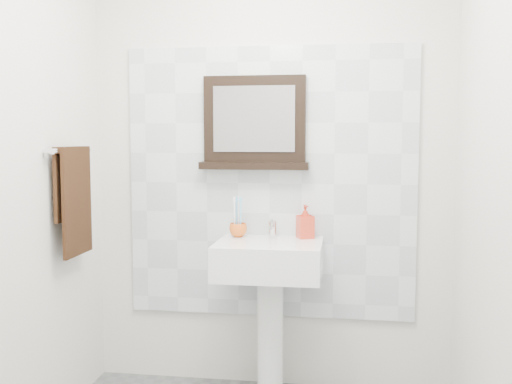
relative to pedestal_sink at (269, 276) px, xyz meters
The scene contains 10 objects.
back_wall 0.62m from the pedestal_sink, 96.34° to the left, with size 2.00×0.01×2.50m, color silver.
front_wall 2.06m from the pedestal_sink, 90.73° to the right, with size 2.00×0.01×2.50m, color silver.
splashback 0.52m from the pedestal_sink, 96.70° to the left, with size 1.60×0.02×1.50m, color silver.
pedestal_sink is the anchor object (origin of this frame).
toothbrush_cup 0.31m from the pedestal_sink, 147.59° to the left, with size 0.10×0.10×0.08m, color orange.
toothbrushes 0.38m from the pedestal_sink, 147.36° to the left, with size 0.05×0.04×0.21m.
soap_dispenser 0.35m from the pedestal_sink, 36.88° to the left, with size 0.08×0.08×0.18m, color red.
framed_mirror 0.82m from the pedestal_sink, 119.74° to the left, with size 0.60×0.11×0.51m.
towel_bar 1.20m from the pedestal_sink, 166.21° to the right, with size 0.07×0.40×0.03m.
hand_towel 1.09m from the pedestal_sink, 166.11° to the right, with size 0.06×0.30×0.55m.
Camera 1 is at (0.42, -2.20, 1.41)m, focal length 42.00 mm.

